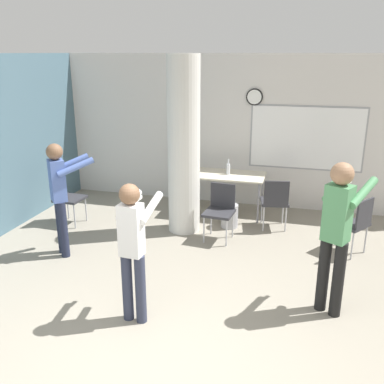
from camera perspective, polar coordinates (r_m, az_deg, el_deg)
name	(u,v)px	position (r m, az deg, el deg)	size (l,w,h in m)	color
wall_back	(243,132)	(8.12, 6.86, 7.98)	(8.00, 0.15, 2.80)	silver
support_pillar	(184,147)	(6.74, -1.10, 6.03)	(0.51, 0.51, 2.80)	silver
folding_table	(224,177)	(7.67, 4.35, 2.02)	(1.43, 0.74, 0.74)	beige
bottle_on_table	(228,169)	(7.61, 4.85, 3.12)	(0.06, 0.06, 0.27)	silver
waste_bin	(229,216)	(7.22, 5.02, -3.17)	(0.28, 0.28, 0.40)	#B2B2B7
chair_table_front	(220,208)	(6.66, 3.79, -2.12)	(0.48, 0.48, 0.87)	#2D2D33
chair_mid_room	(355,221)	(6.56, 20.85, -3.67)	(0.61, 0.61, 0.87)	#2D2D33
chair_by_left_wall	(66,195)	(7.56, -16.46, -0.36)	(0.46, 0.46, 0.87)	#2D2D33
chair_table_right	(275,200)	(7.14, 11.00, -1.03)	(0.52, 0.52, 0.87)	#2D2D33
person_playing_side	(337,227)	(4.85, 18.80, -4.48)	(0.60, 0.72, 1.75)	black
person_playing_front	(133,242)	(4.54, -7.89, -6.66)	(0.37, 0.63, 1.57)	#2D3347
person_watching_back	(60,191)	(6.26, -17.15, 0.13)	(0.63, 0.62, 1.64)	#1E2338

